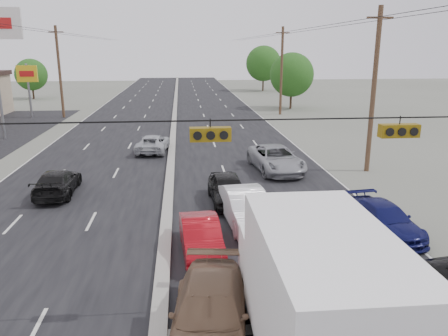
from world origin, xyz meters
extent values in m
plane|color=#606356|center=(0.00, 0.00, 0.00)|extent=(200.00, 200.00, 0.00)
cube|color=black|center=(0.00, 30.00, 0.00)|extent=(20.00, 160.00, 0.02)
cube|color=gray|center=(0.00, 30.00, 0.10)|extent=(0.50, 160.00, 0.20)
cylinder|color=#422D1E|center=(-12.50, 40.00, 5.00)|extent=(0.30, 0.30, 10.00)
cube|color=#422D1E|center=(-12.50, 40.00, 9.30)|extent=(1.60, 0.12, 0.12)
cylinder|color=#422D1E|center=(12.50, 15.00, 5.00)|extent=(0.30, 0.30, 10.00)
cube|color=#422D1E|center=(12.50, 15.00, 9.30)|extent=(1.60, 0.12, 0.12)
cylinder|color=#422D1E|center=(12.50, 40.00, 5.00)|extent=(0.30, 0.30, 10.00)
cube|color=#422D1E|center=(12.50, 40.00, 9.30)|extent=(1.60, 0.12, 0.12)
cylinder|color=black|center=(0.00, 0.00, 5.80)|extent=(25.00, 0.04, 0.04)
cube|color=#72590C|center=(1.50, 0.00, 5.45)|extent=(1.05, 0.30, 0.35)
cube|color=#72590C|center=(6.50, 0.00, 5.45)|extent=(1.05, 0.30, 0.35)
cylinder|color=slate|center=(-16.00, 40.00, 3.00)|extent=(0.24, 0.24, 6.00)
cube|color=gold|center=(-16.00, 40.00, 4.90)|extent=(2.20, 0.25, 1.80)
cylinder|color=#382619|center=(-22.00, 60.00, 1.08)|extent=(0.28, 0.28, 2.16)
sphere|color=#1C4B14|center=(-22.00, 60.00, 3.72)|extent=(4.80, 4.80, 4.80)
cylinder|color=#382619|center=(15.00, 45.00, 1.26)|extent=(0.28, 0.28, 2.52)
sphere|color=#1C4B14|center=(15.00, 45.00, 4.34)|extent=(5.60, 5.60, 5.60)
cylinder|color=#382619|center=(16.00, 70.00, 1.44)|extent=(0.28, 0.28, 2.88)
sphere|color=#1C4B14|center=(16.00, 70.00, 4.96)|extent=(6.40, 6.40, 6.40)
cube|color=white|center=(3.74, -2.81, 2.33)|extent=(2.75, 5.44, 3.04)
cube|color=white|center=(3.77, 0.82, 1.36)|extent=(2.62, 2.08, 1.95)
cylinder|color=black|center=(2.63, 0.56, 0.49)|extent=(0.33, 0.98, 0.98)
cylinder|color=black|center=(4.91, 0.54, 0.49)|extent=(0.33, 0.98, 0.98)
imported|color=brown|center=(1.40, -0.72, 0.73)|extent=(2.69, 5.27, 1.46)
imported|color=maroon|center=(1.40, 4.32, 0.67)|extent=(1.69, 4.14, 1.33)
imported|color=black|center=(3.00, 9.83, 0.74)|extent=(1.95, 4.40, 1.47)
imported|color=white|center=(3.50, 6.91, 0.79)|extent=(2.12, 4.94, 1.58)
imported|color=#95969C|center=(6.70, 15.56, 0.78)|extent=(3.17, 5.89, 1.57)
imported|color=#0F114C|center=(9.11, 5.39, 0.65)|extent=(2.29, 4.62, 1.29)
imported|color=black|center=(-5.88, 12.08, 0.67)|extent=(2.02, 4.65, 1.33)
imported|color=#ABAFB3|center=(-1.40, 21.69, 0.65)|extent=(2.58, 4.84, 1.29)
camera|label=1|loc=(0.78, -10.87, 7.54)|focal=35.00mm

